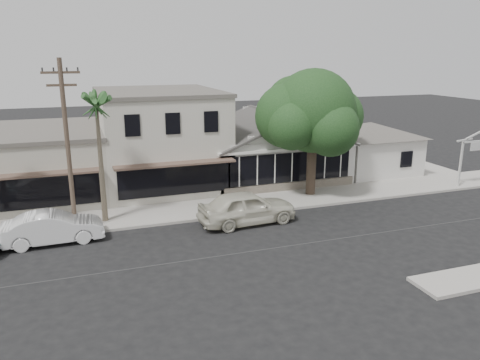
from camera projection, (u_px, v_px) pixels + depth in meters
name	position (u px, v px, depth m)	size (l,w,h in m)	color
ground	(272.00, 248.00, 22.77)	(140.00, 140.00, 0.00)	black
sidewalk_north	(95.00, 221.00, 26.33)	(90.00, 3.50, 0.15)	#9E9991
corner_shop	(269.00, 144.00, 35.04)	(10.40, 8.60, 5.10)	silver
side_cottage	(369.00, 154.00, 37.07)	(6.00, 6.00, 3.00)	silver
row_building_near	(160.00, 140.00, 33.25)	(8.00, 10.00, 6.50)	#BBB6A9
row_building_midnear	(24.00, 165.00, 30.67)	(10.00, 10.00, 4.20)	#BBB7A8
utility_pole	(68.00, 144.00, 23.37)	(1.80, 0.24, 9.00)	brown
car_0	(247.00, 207.00, 25.93)	(2.20, 5.46, 1.86)	beige
car_1	(53.00, 228.00, 23.28)	(1.68, 4.83, 1.59)	white
shade_tree	(311.00, 113.00, 29.98)	(7.50, 6.78, 8.32)	#47382B
palm_east	(96.00, 106.00, 24.50)	(2.80, 2.80, 7.60)	#726651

